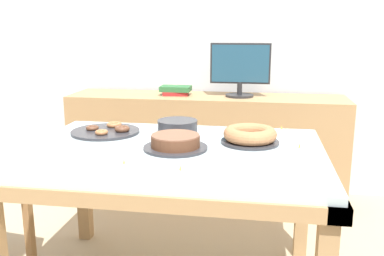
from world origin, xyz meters
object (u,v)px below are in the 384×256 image
computer_monitor (240,70)px  tealight_left_edge (124,165)px  book_stack (176,90)px  cake_golden_bundt (250,135)px  plate_stack (177,127)px  cake_chocolate_round (175,143)px  pastry_platter (107,131)px  tealight_centre (281,130)px  tealight_near_cakes (180,172)px  tealight_right_edge (299,149)px

computer_monitor → tealight_left_edge: size_ratio=10.60×
book_stack → cake_golden_bundt: 1.19m
book_stack → plate_stack: book_stack is taller
cake_chocolate_round → pastry_platter: size_ratio=0.82×
book_stack → tealight_centre: 1.08m
pastry_platter → tealight_left_edge: (0.27, -0.54, -0.00)m
pastry_platter → computer_monitor: bearing=56.0°
pastry_platter → tealight_left_edge: size_ratio=8.99×
computer_monitor → tealight_near_cakes: (-0.14, -1.54, -0.24)m
computer_monitor → pastry_platter: bearing=-124.0°
tealight_right_edge → cake_golden_bundt: bearing=155.8°
tealight_centre → computer_monitor: bearing=108.8°
tealight_near_cakes → book_stack: bearing=102.1°
pastry_platter → book_stack: bearing=79.5°
cake_chocolate_round → cake_golden_bundt: bearing=25.5°
pastry_platter → cake_chocolate_round: bearing=-30.1°
plate_stack → tealight_near_cakes: (0.14, -0.64, -0.02)m
computer_monitor → plate_stack: computer_monitor is taller
book_stack → tealight_right_edge: book_stack is taller
tealight_centre → tealight_right_edge: same height
tealight_centre → tealight_near_cakes: size_ratio=1.00×
pastry_platter → tealight_near_cakes: 0.77m
plate_stack → tealight_centre: size_ratio=5.25×
cake_chocolate_round → pastry_platter: (-0.42, 0.24, -0.02)m
tealight_left_edge → tealight_right_edge: (0.71, 0.35, 0.00)m
tealight_near_cakes → tealight_left_edge: bearing=169.4°
cake_chocolate_round → tealight_right_edge: bearing=5.9°
plate_stack → book_stack: bearing=102.0°
pastry_platter → plate_stack: 0.38m
book_stack → tealight_left_edge: (0.09, -1.50, -0.09)m
cake_chocolate_round → tealight_near_cakes: size_ratio=7.39×
cake_chocolate_round → tealight_right_edge: cake_chocolate_round is taller
pastry_platter → tealight_right_edge: pastry_platter is taller
tealight_left_edge → tealight_near_cakes: size_ratio=1.00×
tealight_left_edge → plate_stack: bearing=80.5°
plate_stack → tealight_right_edge: 0.65m
computer_monitor → plate_stack: (-0.27, -0.90, -0.22)m
cake_golden_bundt → plate_stack: size_ratio=1.33×
plate_stack → cake_golden_bundt: bearing=-20.2°
cake_chocolate_round → plate_stack: bearing=99.5°
pastry_platter → tealight_right_edge: size_ratio=8.99×
pastry_platter → tealight_near_cakes: (0.51, -0.58, -0.00)m
book_stack → tealight_centre: bearing=-47.1°
cake_chocolate_round → tealight_centre: 0.64m
tealight_centre → tealight_near_cakes: (-0.40, -0.75, 0.00)m
computer_monitor → cake_chocolate_round: size_ratio=1.43×
plate_stack → tealight_left_edge: bearing=-99.5°
cake_golden_bundt → pastry_platter: size_ratio=0.78×
cake_chocolate_round → cake_golden_bundt: cake_golden_bundt is taller
tealight_near_cakes → cake_golden_bundt: bearing=63.7°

